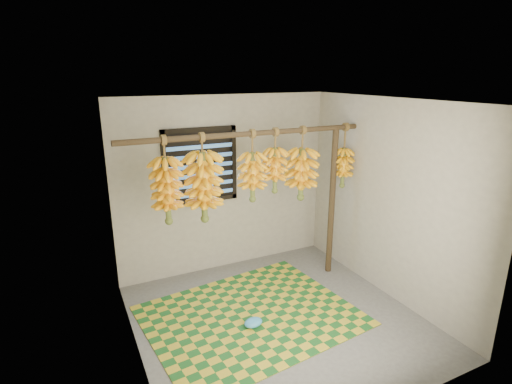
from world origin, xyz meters
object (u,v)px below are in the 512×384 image
plastic_bag (253,322)px  banana_bunch_c (252,177)px  woven_mat (251,315)px  banana_bunch_d (275,170)px  banana_bunch_f (343,167)px  support_post (332,203)px  banana_bunch_a (167,191)px  banana_bunch_e (301,174)px  banana_bunch_b (204,187)px

plastic_bag → banana_bunch_c: size_ratio=0.25×
woven_mat → banana_bunch_d: (0.57, 0.51, 1.54)m
plastic_bag → banana_bunch_f: 2.29m
banana_bunch_d → support_post: bearing=0.0°
banana_bunch_c → banana_bunch_a: bearing=180.0°
banana_bunch_f → banana_bunch_d: bearing=180.0°
plastic_bag → banana_bunch_e: banana_bunch_e is taller
banana_bunch_a → banana_bunch_f: bearing=0.0°
banana_bunch_a → banana_bunch_d: size_ratio=1.23×
banana_bunch_b → banana_bunch_e: same height
plastic_bag → banana_bunch_f: bearing=23.0°
support_post → banana_bunch_f: banana_bunch_f is taller
banana_bunch_c → woven_mat: bearing=-117.6°
banana_bunch_a → banana_bunch_d: bearing=0.0°
plastic_bag → woven_mat: bearing=71.4°
plastic_bag → banana_bunch_a: 1.71m
banana_bunch_b → banana_bunch_f: bearing=0.0°
plastic_bag → banana_bunch_d: (0.63, 0.70, 1.49)m
banana_bunch_b → banana_bunch_e: (1.28, 0.00, 0.01)m
banana_bunch_c → banana_bunch_e: size_ratio=0.92×
support_post → banana_bunch_b: banana_bunch_b is taller
support_post → banana_bunch_b: bearing=180.0°
plastic_bag → support_post: bearing=25.1°
banana_bunch_c → banana_bunch_f: size_ratio=1.01×
banana_bunch_e → woven_mat: bearing=-151.7°
support_post → banana_bunch_c: (-1.17, -0.00, 0.49)m
banana_bunch_a → banana_bunch_b: (0.41, 0.00, -0.01)m
banana_bunch_b → banana_bunch_c: same height
support_post → banana_bunch_d: (-0.87, 0.00, 0.54)m
banana_bunch_c → support_post: bearing=0.0°
plastic_bag → banana_bunch_a: banana_bunch_a is taller
banana_bunch_d → banana_bunch_e: same height
banana_bunch_d → banana_bunch_e: bearing=0.0°
banana_bunch_c → plastic_bag: bearing=-115.2°
plastic_bag → banana_bunch_e: size_ratio=0.23×
banana_bunch_e → banana_bunch_f: 0.65m
woven_mat → banana_bunch_d: size_ratio=2.89×
support_post → plastic_bag: size_ratio=9.27×
banana_bunch_d → banana_bunch_f: (1.02, 0.00, -0.07)m
banana_bunch_b → banana_bunch_c: (0.60, -0.00, 0.05)m
banana_bunch_d → banana_bunch_f: 1.03m
banana_bunch_e → banana_bunch_a: bearing=-180.0°
woven_mat → plastic_bag: plastic_bag is taller
banana_bunch_f → banana_bunch_e: bearing=180.0°
banana_bunch_a → banana_bunch_f: 2.34m
support_post → plastic_bag: bearing=-154.9°
banana_bunch_d → banana_bunch_e: 0.39m
plastic_bag → banana_bunch_c: 1.64m
plastic_bag → banana_bunch_d: size_ratio=0.28×
plastic_bag → banana_bunch_a: bearing=134.1°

